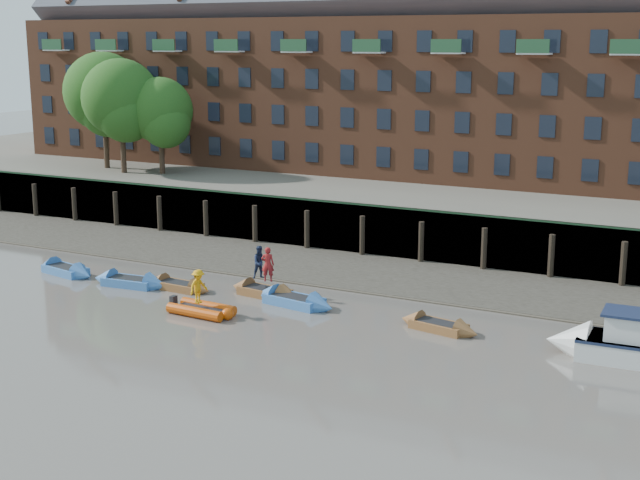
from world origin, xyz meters
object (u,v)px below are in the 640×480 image
Objects in this scene: rib_tender at (204,310)px; rowboat_3 at (265,292)px; rowboat_4 at (294,301)px; rowboat_6 at (439,326)px; rowboat_0 at (65,270)px; rowboat_1 at (130,282)px; person_rower_a at (268,264)px; person_rib_crew at (198,286)px; motor_launch at (616,343)px; rowboat_2 at (179,286)px; person_rower_b at (260,262)px.

rowboat_3 is at bearing 80.05° from rib_tender.
rowboat_4 is 1.17× the size of rowboat_6.
rowboat_4 reaches higher than rowboat_0.
rowboat_4 is at bearing 0.14° from rowboat_1.
rowboat_0 is at bearing -15.15° from person_rower_a.
person_rower_a reaches higher than person_rib_crew.
rowboat_1 reaches higher than rowboat_3.
person_rib_crew is (11.53, -2.86, 1.21)m from rowboat_0.
person_rib_crew reaches higher than rowboat_0.
person_rib_crew is (-1.31, -4.27, 1.21)m from rowboat_3.
motor_launch reaches higher than rowboat_1.
rowboat_2 is 2.37× the size of person_rower_b.
rowboat_4 is at bearing -10.67° from rowboat_3.
person_rib_crew reaches higher than rowboat_2.
rowboat_4 is 5.12m from person_rib_crew.
person_rower_b is at bearing -46.95° from person_rower_a.
person_rib_crew is at bearing -147.38° from person_rower_b.
person_rib_crew is at bearing -154.38° from rowboat_6.
person_rower_b is 4.63m from person_rib_crew.
rowboat_4 is 3.20m from person_rower_b.
person_rib_crew is (-0.90, -4.53, -0.34)m from person_rower_b.
rowboat_0 is 0.69× the size of motor_launch.
rowboat_6 is 11.76m from rib_tender.
motor_launch is at bearing 11.82° from rib_tender.
rowboat_6 is at bearing -65.28° from person_rib_crew.
rowboat_0 is at bearing 141.47° from person_rower_b.
person_rower_b is (-18.88, 1.64, 1.06)m from motor_launch.
person_rib_crew reaches higher than rib_tender.
rowboat_0 is at bearing 85.98° from person_rib_crew.
rowboat_6 is 12.10m from person_rib_crew.
person_rower_a is 1.08× the size of person_rib_crew.
rowboat_2 is (2.86, 0.65, -0.03)m from rowboat_1.
motor_launch is (26.24, 0.34, 0.48)m from rowboat_1.
rowboat_4 is 2.70× the size of person_rower_a.
person_rib_crew is (-11.64, -3.07, 1.23)m from rowboat_6.
rib_tender is (-11.35, -3.09, 0.05)m from rowboat_6.
rowboat_4 is 4.79m from rib_tender.
person_rower_b reaches higher than rowboat_6.
person_rower_b is at bearing 19.65° from rowboat_2.
person_rower_a reaches higher than rowboat_1.
rowboat_6 is at bearing 18.58° from rib_tender.
person_rower_a is (-10.09, 1.14, 1.61)m from rowboat_6.
rowboat_0 is 1.33× the size of rib_tender.
rowboat_4 is 2.81× the size of person_rower_b.
person_rib_crew reaches higher than rowboat_4.
person_rib_crew reaches higher than rowboat_3.
rowboat_1 is 2.93m from rowboat_2.
person_rib_crew reaches higher than rowboat_6.
rowboat_0 is 31.32m from motor_launch.
person_rib_crew is at bearing 5.83° from motor_launch.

